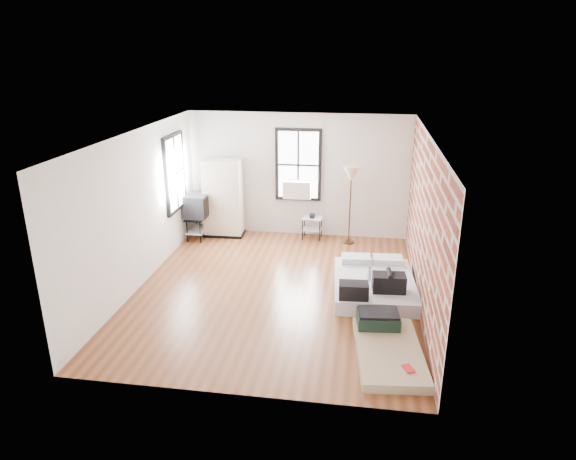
% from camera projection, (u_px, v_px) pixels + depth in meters
% --- Properties ---
extents(ground, '(6.00, 6.00, 0.00)m').
position_uv_depth(ground, '(276.00, 290.00, 9.30)').
color(ground, '#5D3118').
rests_on(ground, ground).
extents(room_shell, '(5.02, 6.02, 2.80)m').
position_uv_depth(room_shell, '(292.00, 193.00, 9.02)').
color(room_shell, silver).
rests_on(room_shell, ground).
extents(mattress_main, '(1.53, 1.99, 0.61)m').
position_uv_depth(mattress_main, '(374.00, 284.00, 9.15)').
color(mattress_main, white).
rests_on(mattress_main, ground).
extents(mattress_bare, '(1.08, 1.80, 0.37)m').
position_uv_depth(mattress_bare, '(386.00, 344.00, 7.42)').
color(mattress_bare, tan).
rests_on(mattress_bare, ground).
extents(wardrobe, '(0.91, 0.54, 1.77)m').
position_uv_depth(wardrobe, '(223.00, 198.00, 11.70)').
color(wardrobe, black).
rests_on(wardrobe, ground).
extents(side_table, '(0.46, 0.37, 0.59)m').
position_uv_depth(side_table, '(312.00, 222.00, 11.65)').
color(side_table, black).
rests_on(side_table, ground).
extents(floor_lamp, '(0.38, 0.38, 1.75)m').
position_uv_depth(floor_lamp, '(351.00, 177.00, 11.01)').
color(floor_lamp, black).
rests_on(floor_lamp, ground).
extents(tv_stand, '(0.54, 0.75, 1.04)m').
position_uv_depth(tv_stand, '(197.00, 207.00, 11.56)').
color(tv_stand, black).
rests_on(tv_stand, ground).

